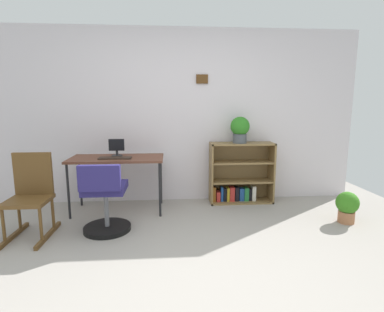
{
  "coord_description": "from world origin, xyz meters",
  "views": [
    {
      "loc": [
        -0.11,
        -2.18,
        1.39
      ],
      "look_at": [
        0.16,
        1.26,
        0.8
      ],
      "focal_mm": 27.93,
      "sensor_mm": 36.0,
      "label": 1
    }
  ],
  "objects_px": {
    "rocking_chair": "(31,195)",
    "desk": "(117,161)",
    "bookshelf_low": "(239,176)",
    "office_chair": "(105,201)",
    "potted_plant_floor": "(347,206)",
    "monitor": "(117,148)",
    "potted_plant_on_shelf": "(240,129)",
    "keyboard": "(115,158)"
  },
  "relations": [
    {
      "from": "rocking_chair",
      "to": "bookshelf_low",
      "type": "relative_size",
      "value": 0.99
    },
    {
      "from": "desk",
      "to": "monitor",
      "type": "relative_size",
      "value": 5.22
    },
    {
      "from": "keyboard",
      "to": "rocking_chair",
      "type": "relative_size",
      "value": 0.46
    },
    {
      "from": "monitor",
      "to": "potted_plant_floor",
      "type": "relative_size",
      "value": 0.61
    },
    {
      "from": "bookshelf_low",
      "to": "potted_plant_on_shelf",
      "type": "height_order",
      "value": "potted_plant_on_shelf"
    },
    {
      "from": "rocking_chair",
      "to": "bookshelf_low",
      "type": "distance_m",
      "value": 2.66
    },
    {
      "from": "potted_plant_on_shelf",
      "to": "potted_plant_floor",
      "type": "bearing_deg",
      "value": -36.97
    },
    {
      "from": "bookshelf_low",
      "to": "potted_plant_floor",
      "type": "bearing_deg",
      "value": -39.43
    },
    {
      "from": "keyboard",
      "to": "bookshelf_low",
      "type": "bearing_deg",
      "value": 12.35
    },
    {
      "from": "rocking_chair",
      "to": "desk",
      "type": "bearing_deg",
      "value": 40.48
    },
    {
      "from": "rocking_chair",
      "to": "potted_plant_floor",
      "type": "bearing_deg",
      "value": 0.92
    },
    {
      "from": "desk",
      "to": "potted_plant_floor",
      "type": "distance_m",
      "value": 2.88
    },
    {
      "from": "monitor",
      "to": "rocking_chair",
      "type": "xyz_separation_m",
      "value": [
        -0.79,
        -0.78,
        -0.38
      ]
    },
    {
      "from": "rocking_chair",
      "to": "potted_plant_floor",
      "type": "relative_size",
      "value": 2.35
    },
    {
      "from": "monitor",
      "to": "potted_plant_on_shelf",
      "type": "relative_size",
      "value": 0.62
    },
    {
      "from": "potted_plant_on_shelf",
      "to": "rocking_chair",
      "type": "bearing_deg",
      "value": -159.96
    },
    {
      "from": "keyboard",
      "to": "potted_plant_on_shelf",
      "type": "height_order",
      "value": "potted_plant_on_shelf"
    },
    {
      "from": "potted_plant_on_shelf",
      "to": "potted_plant_floor",
      "type": "distance_m",
      "value": 1.64
    },
    {
      "from": "desk",
      "to": "office_chair",
      "type": "height_order",
      "value": "office_chair"
    },
    {
      "from": "rocking_chair",
      "to": "potted_plant_floor",
      "type": "xyz_separation_m",
      "value": [
        3.57,
        0.06,
        -0.24
      ]
    },
    {
      "from": "desk",
      "to": "rocking_chair",
      "type": "distance_m",
      "value": 1.07
    },
    {
      "from": "desk",
      "to": "bookshelf_low",
      "type": "relative_size",
      "value": 1.32
    },
    {
      "from": "bookshelf_low",
      "to": "office_chair",
      "type": "bearing_deg",
      "value": -150.73
    },
    {
      "from": "office_chair",
      "to": "potted_plant_floor",
      "type": "height_order",
      "value": "office_chair"
    },
    {
      "from": "office_chair",
      "to": "potted_plant_on_shelf",
      "type": "height_order",
      "value": "potted_plant_on_shelf"
    },
    {
      "from": "desk",
      "to": "monitor",
      "type": "distance_m",
      "value": 0.19
    },
    {
      "from": "monitor",
      "to": "potted_plant_on_shelf",
      "type": "height_order",
      "value": "potted_plant_on_shelf"
    },
    {
      "from": "monitor",
      "to": "potted_plant_floor",
      "type": "distance_m",
      "value": 2.95
    },
    {
      "from": "monitor",
      "to": "office_chair",
      "type": "relative_size",
      "value": 0.29
    },
    {
      "from": "keyboard",
      "to": "office_chair",
      "type": "distance_m",
      "value": 0.7
    },
    {
      "from": "office_chair",
      "to": "rocking_chair",
      "type": "bearing_deg",
      "value": 179.61
    },
    {
      "from": "keyboard",
      "to": "potted_plant_floor",
      "type": "height_order",
      "value": "keyboard"
    },
    {
      "from": "desk",
      "to": "rocking_chair",
      "type": "height_order",
      "value": "rocking_chair"
    },
    {
      "from": "monitor",
      "to": "office_chair",
      "type": "height_order",
      "value": "monitor"
    },
    {
      "from": "bookshelf_low",
      "to": "potted_plant_floor",
      "type": "height_order",
      "value": "bookshelf_low"
    },
    {
      "from": "rocking_chair",
      "to": "bookshelf_low",
      "type": "height_order",
      "value": "rocking_chair"
    },
    {
      "from": "monitor",
      "to": "keyboard",
      "type": "relative_size",
      "value": 0.56
    },
    {
      "from": "office_chair",
      "to": "potted_plant_floor",
      "type": "distance_m",
      "value": 2.81
    },
    {
      "from": "keyboard",
      "to": "potted_plant_floor",
      "type": "bearing_deg",
      "value": -10.73
    },
    {
      "from": "desk",
      "to": "rocking_chair",
      "type": "xyz_separation_m",
      "value": [
        -0.8,
        -0.68,
        -0.22
      ]
    },
    {
      "from": "desk",
      "to": "potted_plant_floor",
      "type": "bearing_deg",
      "value": -12.69
    },
    {
      "from": "keyboard",
      "to": "office_chair",
      "type": "relative_size",
      "value": 0.51
    }
  ]
}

